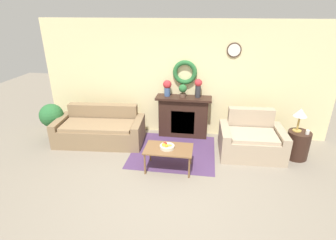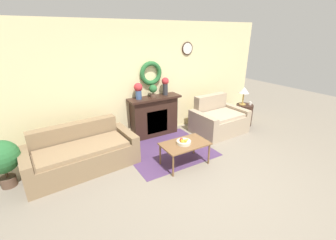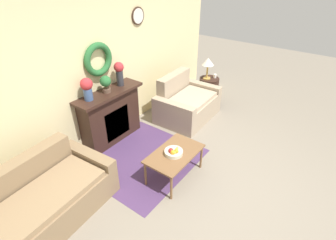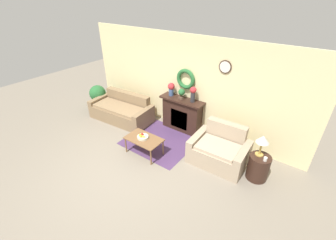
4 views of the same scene
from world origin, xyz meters
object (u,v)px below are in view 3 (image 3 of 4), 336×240
(couch_left, at_px, (36,207))
(coffee_table, at_px, (175,155))
(table_lamp, at_px, (208,63))
(mug, at_px, (215,76))
(fireplace, at_px, (111,116))
(fruit_bowl, at_px, (174,152))
(vase_on_mantel_left, at_px, (87,88))
(loveseat_right, at_px, (186,104))
(potted_plant_on_mantel, at_px, (106,83))
(vase_on_mantel_right, at_px, (119,72))
(side_table_by_loveseat, at_px, (209,90))

(couch_left, relative_size, coffee_table, 2.25)
(table_lamp, xyz_separation_m, mug, (0.16, -0.13, -0.34))
(fireplace, distance_m, coffee_table, 1.53)
(fruit_bowl, height_order, vase_on_mantel_left, vase_on_mantel_left)
(loveseat_right, relative_size, table_lamp, 2.74)
(coffee_table, xyz_separation_m, potted_plant_on_mantel, (0.11, 1.50, 0.76))
(couch_left, bearing_deg, potted_plant_on_mantel, 13.26)
(vase_on_mantel_right, bearing_deg, side_table_by_loveseat, -18.21)
(loveseat_right, bearing_deg, vase_on_mantel_right, 148.40)
(side_table_by_loveseat, height_order, vase_on_mantel_right, vase_on_mantel_right)
(side_table_by_loveseat, bearing_deg, coffee_table, -162.26)
(fruit_bowl, relative_size, side_table_by_loveseat, 0.47)
(loveseat_right, bearing_deg, vase_on_mantel_left, 158.41)
(couch_left, relative_size, potted_plant_on_mantel, 6.85)
(table_lamp, distance_m, potted_plant_on_mantel, 2.51)
(loveseat_right, relative_size, vase_on_mantel_left, 3.55)
(coffee_table, height_order, table_lamp, table_lamp)
(vase_on_mantel_right, relative_size, potted_plant_on_mantel, 1.44)
(couch_left, xyz_separation_m, table_lamp, (4.27, -0.04, 0.67))
(side_table_by_loveseat, bearing_deg, vase_on_mantel_right, 161.79)
(mug, xyz_separation_m, potted_plant_on_mantel, (-2.58, 0.76, 0.54))
(mug, relative_size, potted_plant_on_mantel, 0.29)
(couch_left, relative_size, fruit_bowl, 7.39)
(loveseat_right, distance_m, potted_plant_on_mantel, 1.88)
(vase_on_mantel_left, bearing_deg, potted_plant_on_mantel, -3.14)
(coffee_table, xyz_separation_m, mug, (2.68, 0.75, 0.22))
(vase_on_mantel_left, bearing_deg, couch_left, -157.62)
(coffee_table, height_order, vase_on_mantel_right, vase_on_mantel_right)
(fruit_bowl, height_order, vase_on_mantel_right, vase_on_mantel_right)
(potted_plant_on_mantel, bearing_deg, coffee_table, -94.02)
(coffee_table, relative_size, fruit_bowl, 3.28)
(side_table_by_loveseat, height_order, table_lamp, table_lamp)
(coffee_table, distance_m, mug, 2.79)
(mug, bearing_deg, side_table_by_loveseat, 142.13)
(couch_left, distance_m, fruit_bowl, 1.95)
(couch_left, distance_m, coffee_table, 1.97)
(fireplace, xyz_separation_m, side_table_by_loveseat, (2.45, -0.69, -0.21))
(fireplace, distance_m, table_lamp, 2.52)
(potted_plant_on_mantel, bearing_deg, fruit_bowl, -95.34)
(fireplace, relative_size, couch_left, 0.63)
(fireplace, bearing_deg, loveseat_right, -23.84)
(side_table_by_loveseat, relative_size, potted_plant_on_mantel, 1.96)
(table_lamp, xyz_separation_m, vase_on_mantel_left, (-2.78, 0.65, 0.25))
(side_table_by_loveseat, bearing_deg, mug, -37.87)
(couch_left, bearing_deg, mug, -6.63)
(fireplace, xyz_separation_m, coffee_table, (-0.13, -1.52, -0.09))
(couch_left, height_order, fruit_bowl, couch_left)
(side_table_by_loveseat, bearing_deg, fireplace, 164.18)
(fireplace, relative_size, fruit_bowl, 4.68)
(loveseat_right, xyz_separation_m, mug, (1.03, -0.10, 0.31))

